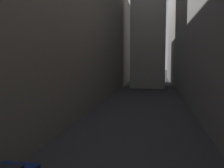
# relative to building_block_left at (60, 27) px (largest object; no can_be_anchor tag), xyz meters

# --- Properties ---
(ground_plane) EXTENTS (264.00, 264.00, 0.00)m
(ground_plane) POSITION_rel_building_block_left_xyz_m (11.81, -2.00, -10.38)
(ground_plane) COLOR #232326
(building_block_left) EXTENTS (12.62, 108.00, 20.75)m
(building_block_left) POSITION_rel_building_block_left_xyz_m (0.00, 0.00, 0.00)
(building_block_left) COLOR #60594F
(building_block_left) RESTS_ON ground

